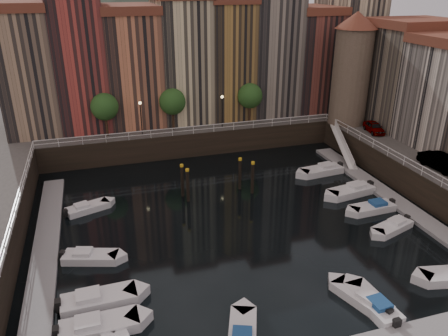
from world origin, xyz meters
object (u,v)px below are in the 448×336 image
object	(u,v)px
boat_left_1	(97,300)
car_b	(440,163)
mooring_pilings	(216,180)
corner_tower	(352,67)
gangway	(343,144)
boat_left_0	(98,327)
boat_left_2	(89,257)
car_a	(374,128)

from	to	relation	value
boat_left_1	car_b	bearing A→B (deg)	9.30
mooring_pilings	car_b	size ratio (longest dim) A/B	1.58
corner_tower	boat_left_1	size ratio (longest dim) A/B	2.60
gangway	boat_left_0	xyz separation A→B (m)	(-29.58, -20.80, -1.52)
gangway	boat_left_2	world-z (taller)	gangway
gangway	car_b	world-z (taller)	car_b
boat_left_0	car_b	world-z (taller)	car_b
corner_tower	boat_left_2	world-z (taller)	corner_tower
corner_tower	boat_left_0	xyz separation A→B (m)	(-32.48, -25.30, -9.80)
mooring_pilings	car_a	size ratio (longest dim) A/B	1.92
gangway	boat_left_1	size ratio (longest dim) A/B	1.57
boat_left_2	car_a	world-z (taller)	car_a
mooring_pilings	boat_left_1	distance (m)	18.24
gangway	car_b	bearing A→B (deg)	-73.53
mooring_pilings	car_a	world-z (taller)	car_a
boat_left_0	car_a	size ratio (longest dim) A/B	1.35
corner_tower	gangway	world-z (taller)	corner_tower
corner_tower	mooring_pilings	xyz separation A→B (m)	(-20.22, -9.25, -8.54)
car_a	car_b	size ratio (longest dim) A/B	0.82
boat_left_0	car_a	distance (m)	39.57
boat_left_2	car_a	xyz separation A→B (m)	(33.90, 12.78, 3.30)
car_a	boat_left_2	bearing A→B (deg)	-148.83
car_b	boat_left_0	bearing A→B (deg)	-168.89
boat_left_0	car_a	world-z (taller)	car_a
gangway	boat_left_1	bearing A→B (deg)	-148.24
boat_left_2	car_b	distance (m)	33.59
corner_tower	boat_left_0	world-z (taller)	corner_tower
gangway	car_a	distance (m)	4.33
boat_left_2	car_b	xyz separation A→B (m)	(33.40, 1.13, 3.42)
boat_left_2	car_b	world-z (taller)	car_b
boat_left_1	boat_left_2	bearing A→B (deg)	92.61
boat_left_0	gangway	bearing A→B (deg)	34.00
boat_left_2	boat_left_0	bearing A→B (deg)	-70.10
boat_left_0	boat_left_2	xyz separation A→B (m)	(-0.35, 7.95, -0.05)
boat_left_0	car_a	xyz separation A→B (m)	(33.55, 20.72, 3.25)
boat_left_1	car_a	distance (m)	38.24
gangway	boat_left_2	bearing A→B (deg)	-156.76
mooring_pilings	car_b	distance (m)	22.03
car_b	corner_tower	bearing A→B (deg)	87.74
gangway	car_a	world-z (taller)	car_a
gangway	boat_left_0	bearing A→B (deg)	-144.89
mooring_pilings	boat_left_2	size ratio (longest dim) A/B	1.61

